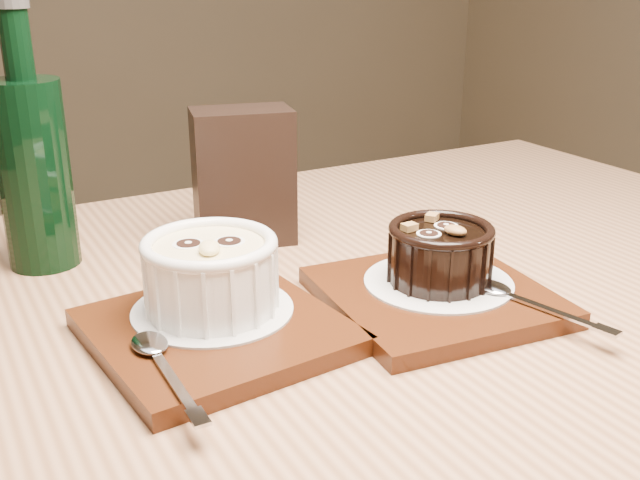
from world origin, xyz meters
The scene contains 11 objects.
table centered at (-0.17, -0.28, 0.66)m, with size 1.25×0.87×0.75m.
tray_left centered at (-0.27, -0.29, 0.76)m, with size 0.18×0.18×0.01m, color #451E0B.
doily_left centered at (-0.26, -0.26, 0.77)m, with size 0.13×0.13×0.00m, color silver.
ramekin_white centered at (-0.26, -0.26, 0.80)m, with size 0.11×0.11×0.06m.
spoon_left centered at (-0.32, -0.34, 0.77)m, with size 0.03×0.13×0.01m, color #B4B6BD, non-canonical shape.
tray_right centered at (-0.08, -0.31, 0.76)m, with size 0.18×0.18×0.01m, color #451E0B.
doily_right centered at (-0.07, -0.30, 0.77)m, with size 0.13×0.13×0.00m, color silver.
ramekin_dark centered at (-0.07, -0.30, 0.80)m, with size 0.09×0.09×0.05m.
spoon_right centered at (-0.03, -0.36, 0.77)m, with size 0.03×0.13×0.01m, color #B4B6BD, non-canonical shape.
condiment_stand centered at (-0.17, -0.09, 0.82)m, with size 0.10×0.06×0.14m, color black.
green_bottle centered at (-0.37, -0.06, 0.85)m, with size 0.07×0.07×0.25m.
Camera 1 is at (-0.42, -0.79, 1.03)m, focal length 42.00 mm.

